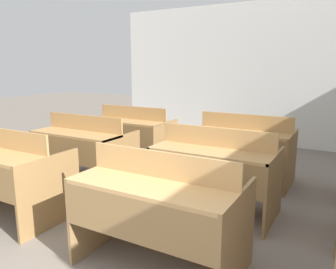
% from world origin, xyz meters
% --- Properties ---
extents(wall_back, '(7.04, 0.06, 2.85)m').
position_xyz_m(wall_back, '(0.00, 6.16, 1.43)').
color(wall_back, silver).
rests_on(wall_back, ground_plane).
extents(bench_front_left, '(1.27, 0.77, 0.94)m').
position_xyz_m(bench_front_left, '(-1.79, 1.41, 0.49)').
color(bench_front_left, olive).
rests_on(bench_front_left, ground_plane).
extents(bench_front_center, '(1.27, 0.77, 0.94)m').
position_xyz_m(bench_front_center, '(0.10, 1.40, 0.49)').
color(bench_front_center, olive).
rests_on(bench_front_center, ground_plane).
extents(bench_second_left, '(1.27, 0.77, 0.94)m').
position_xyz_m(bench_second_left, '(-1.79, 2.57, 0.49)').
color(bench_second_left, olive).
rests_on(bench_second_left, ground_plane).
extents(bench_second_center, '(1.27, 0.77, 0.94)m').
position_xyz_m(bench_second_center, '(0.10, 2.56, 0.49)').
color(bench_second_center, olive).
rests_on(bench_second_center, ground_plane).
extents(bench_third_left, '(1.27, 0.77, 0.94)m').
position_xyz_m(bench_third_left, '(-1.80, 3.70, 0.49)').
color(bench_third_left, olive).
rests_on(bench_third_left, ground_plane).
extents(bench_third_center, '(1.27, 0.77, 0.94)m').
position_xyz_m(bench_third_center, '(0.08, 3.71, 0.49)').
color(bench_third_center, olive).
rests_on(bench_third_center, ground_plane).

